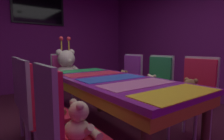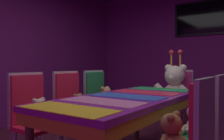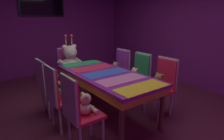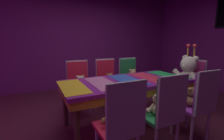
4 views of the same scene
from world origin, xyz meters
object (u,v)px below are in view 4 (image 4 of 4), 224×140
at_px(chair_right_2, 200,99).
at_px(teddy_right_0, 115,114).
at_px(chair_left_2, 129,76).
at_px(chair_right_0, 122,119).
at_px(chair_right_1, 166,108).
at_px(teddy_left_2, 133,77).
at_px(king_teddy_bear, 188,73).
at_px(teddy_right_1, 157,105).
at_px(teddy_left_1, 110,81).
at_px(throne_chair, 193,79).
at_px(chair_left_0, 79,81).
at_px(teddy_right_2, 190,98).
at_px(banquet_table, 127,85).
at_px(teddy_left_0, 81,84).
at_px(chair_left_1, 107,78).

bearing_deg(chair_right_2, teddy_right_0, 83.48).
bearing_deg(chair_left_2, chair_right_2, 1.59).
bearing_deg(chair_right_0, chair_right_1, -89.22).
relative_size(teddy_left_2, king_teddy_bear, 0.39).
height_order(teddy_right_1, king_teddy_bear, king_teddy_bear).
xyz_separation_m(teddy_left_1, king_teddy_bear, (0.70, 1.35, 0.16)).
height_order(teddy_right_1, throne_chair, throne_chair).
bearing_deg(chair_left_0, teddy_right_2, 37.96).
height_order(banquet_table, teddy_left_1, banquet_table).
xyz_separation_m(chair_left_0, chair_left_2, (0.00, 1.12, 0.00)).
relative_size(chair_right_1, king_teddy_bear, 1.18).
bearing_deg(teddy_right_0, chair_right_0, 180.00).
distance_m(teddy_left_0, chair_left_1, 0.61).
relative_size(teddy_left_1, teddy_right_0, 0.89).
height_order(teddy_left_2, chair_right_2, chair_right_2).
xyz_separation_m(chair_left_2, chair_right_0, (1.65, -1.12, 0.00)).
xyz_separation_m(chair_right_1, king_teddy_bear, (-0.82, 1.37, 0.13)).
distance_m(chair_left_2, teddy_right_0, 1.87).
height_order(chair_right_1, king_teddy_bear, king_teddy_bear).
bearing_deg(chair_left_0, banquet_table, 34.42).
relative_size(banquet_table, throne_chair, 2.05).
bearing_deg(chair_right_1, teddy_left_2, -20.01).
distance_m(chair_left_2, chair_right_1, 1.73).
bearing_deg(teddy_left_1, throne_chair, 65.36).
xyz_separation_m(teddy_left_1, teddy_right_0, (1.38, -0.59, 0.01)).
relative_size(chair_left_2, chair_right_0, 1.00).
height_order(teddy_left_0, teddy_right_2, teddy_left_0).
height_order(chair_left_0, chair_left_1, same).
distance_m(chair_right_2, king_teddy_bear, 1.13).
distance_m(chair_left_0, chair_left_2, 1.12).
bearing_deg(chair_right_0, chair_left_2, -34.14).
bearing_deg(chair_right_1, king_teddy_bear, -59.09).
relative_size(teddy_left_1, throne_chair, 0.28).
relative_size(chair_left_1, throne_chair, 1.00).
distance_m(chair_left_1, chair_right_2, 1.75).
bearing_deg(banquet_table, chair_left_2, 145.92).
bearing_deg(chair_right_1, teddy_right_1, 0.00).
bearing_deg(teddy_right_1, chair_right_2, -103.26).
bearing_deg(throne_chair, chair_right_1, 28.09).
height_order(chair_right_0, chair_right_2, same).
xyz_separation_m(banquet_table, teddy_right_2, (0.67, 0.60, -0.08)).
bearing_deg(chair_left_0, chair_left_1, 91.50).
relative_size(chair_left_2, king_teddy_bear, 1.18).
height_order(chair_left_0, teddy_left_1, chair_left_0).
bearing_deg(chair_right_0, king_teddy_bear, -66.94).
xyz_separation_m(teddy_left_1, chair_right_2, (1.51, 0.58, 0.03)).
height_order(teddy_left_0, teddy_right_1, teddy_left_0).
relative_size(teddy_left_2, teddy_right_0, 1.05).
xyz_separation_m(chair_left_1, teddy_left_1, (0.14, 0.00, -0.03)).
bearing_deg(banquet_table, chair_left_0, -145.58).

